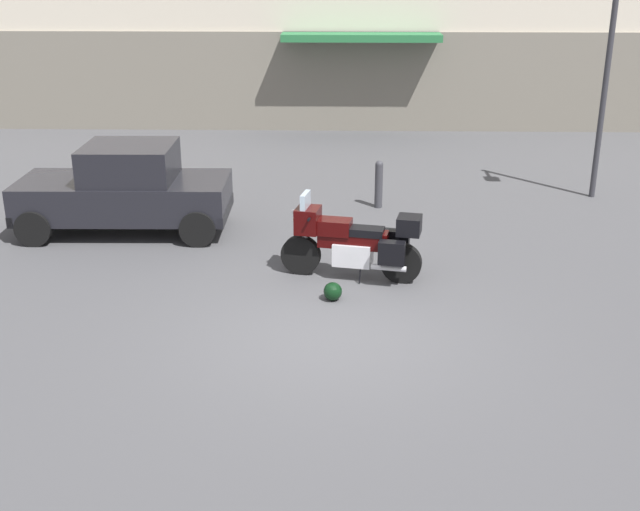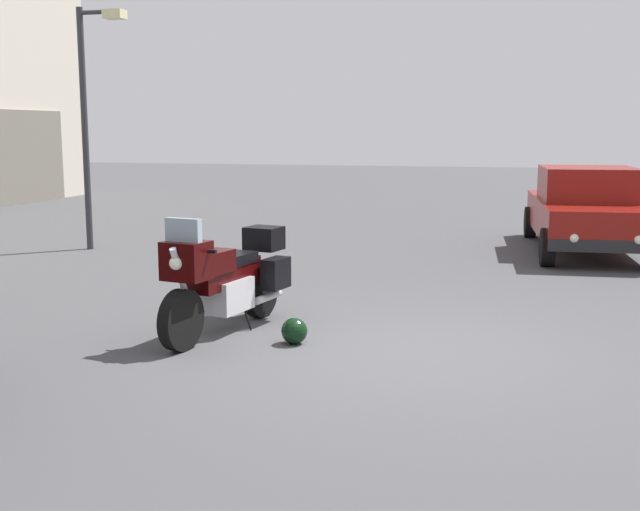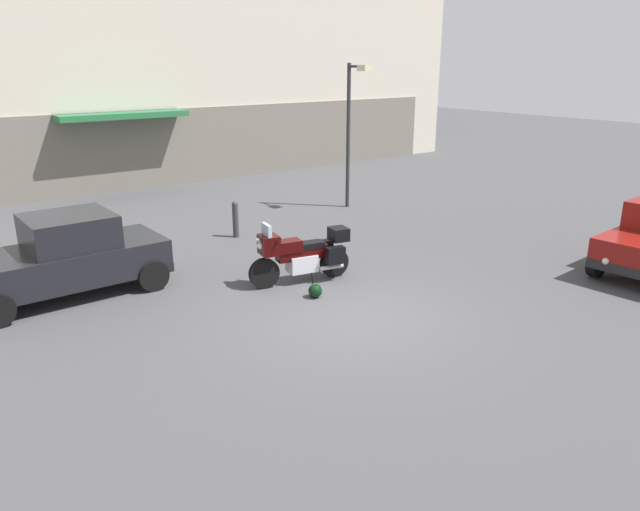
% 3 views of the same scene
% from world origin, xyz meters
% --- Properties ---
extents(ground_plane, '(80.00, 80.00, 0.00)m').
position_xyz_m(ground_plane, '(0.00, 0.00, 0.00)').
color(ground_plane, '#424244').
extents(motorcycle, '(2.24, 0.97, 1.36)m').
position_xyz_m(motorcycle, '(0.32, 2.00, 0.62)').
color(motorcycle, black).
rests_on(motorcycle, ground).
extents(helmet, '(0.28, 0.28, 0.28)m').
position_xyz_m(helmet, '(0.01, 1.11, 0.14)').
color(helmet, black).
rests_on(helmet, ground).
extents(car_sedan_far, '(4.67, 2.20, 1.56)m').
position_xyz_m(car_sedan_far, '(7.46, -2.31, 0.78)').
color(car_sedan_far, maroon).
rests_on(car_sedan_far, ground).
extents(streetlamp_curbside, '(0.28, 0.94, 4.42)m').
position_xyz_m(streetlamp_curbside, '(5.47, 6.57, 2.72)').
color(streetlamp_curbside, '#2D2D33').
rests_on(streetlamp_curbside, ground).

